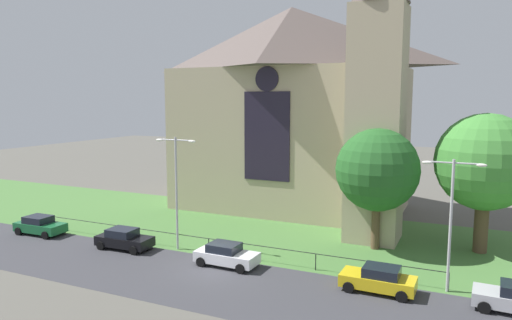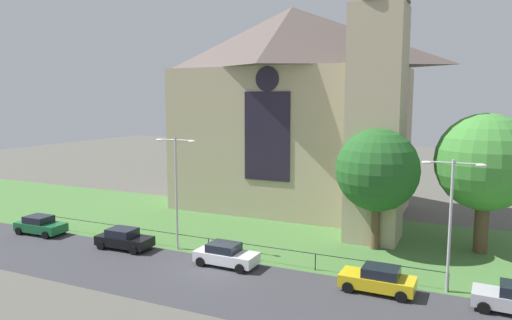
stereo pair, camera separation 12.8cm
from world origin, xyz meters
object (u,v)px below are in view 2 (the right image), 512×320
Objects in this scene: church_building at (296,107)px; tree_right_far at (485,163)px; tree_right_near at (377,170)px; parked_car_black at (124,239)px; parked_car_green at (40,225)px; streetlamp_near at (176,179)px; parked_car_yellow at (378,279)px; parked_car_white at (226,255)px; streetlamp_far at (451,208)px.

tree_right_far is at bearing -23.33° from church_building.
tree_right_near is 19.31m from parked_car_black.
parked_car_green is at bearing -132.29° from church_building.
parked_car_yellow is (14.92, -1.67, -4.53)m from streetlamp_near.
tree_right_far is 7.49m from tree_right_near.
parked_car_green is at bearing -162.83° from tree_right_far.
parked_car_green is 17.40m from parked_car_white.
parked_car_yellow is at bearing -2.19° from parked_car_green.
streetlamp_near is 1.96× the size of parked_car_yellow.
tree_right_near is at bearing 14.95° from parked_car_green.
tree_right_far is at bearing 15.42° from parked_car_green.
tree_right_near is 8.24m from streetlamp_far.
tree_right_far reaches higher than streetlamp_near.
parked_car_black and parked_car_white have the same top height.
church_building is 3.38× the size of streetlamp_far.
parked_car_black is at bearing 0.64° from parked_car_yellow.
streetlamp_near is 13.35m from parked_car_green.
church_building is at bearing -55.82° from parked_car_yellow.
tree_right_far is 13.01m from parked_car_yellow.
parked_car_black is 8.58m from parked_car_white.
tree_right_near is (-7.06, -2.41, -0.66)m from tree_right_far.
streetlamp_near is at bearing 180.00° from streetlamp_far.
streetlamp_near reaches higher than parked_car_black.
church_building reaches higher than streetlamp_near.
parked_car_black is at bearing -111.84° from church_building.
church_building reaches higher than streetlamp_far.
streetlamp_near is 15.68m from parked_car_yellow.
tree_right_far reaches higher than parked_car_green.
streetlamp_near is (-3.37, -15.95, -4.99)m from church_building.
church_building reaches higher than parked_car_green.
parked_car_green is 8.82m from parked_car_black.
tree_right_far is 1.31× the size of streetlamp_far.
streetlamp_far is 1.82× the size of parked_car_white.
parked_car_white is at bearing -17.68° from streetlamp_near.
tree_right_near is 9.60m from parked_car_yellow.
tree_right_near is 2.12× the size of parked_car_white.
parked_car_yellow is (-5.37, -10.33, -5.81)m from tree_right_far.
tree_right_near reaches higher than parked_car_green.
parked_car_yellow is (11.55, -17.63, -9.53)m from church_building.
parked_car_green is (-30.99, -1.47, -4.19)m from streetlamp_far.
parked_car_black is at bearing -179.11° from parked_car_white.
streetlamp_far is 1.81× the size of parked_car_black.
tree_right_far is 1.21× the size of streetlamp_near.
church_building is 20.01m from parked_car_white.
parked_car_green is at bearing -179.50° from parked_car_white.
parked_car_green is 1.00× the size of parked_car_black.
streetlamp_near reaches higher than parked_car_white.
streetlamp_near is at bearing -156.90° from tree_right_far.
streetlamp_near is 1.95× the size of parked_car_green.
parked_car_yellow is (27.39, -0.21, 0.00)m from parked_car_green.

